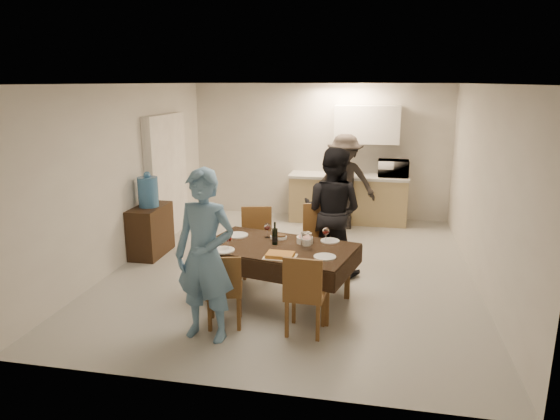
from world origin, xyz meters
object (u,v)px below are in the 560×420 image
Objects in this scene: dining_table at (278,248)px; person_far at (332,211)px; savoury_tart at (280,255)px; microwave at (393,168)px; water_pitcher at (306,241)px; person_near at (205,256)px; console at (151,231)px; wine_bottle at (275,233)px; water_jug at (148,192)px; person_kitchen at (344,182)px.

dining_table is 1.11× the size of person_far.
microwave is (1.33, 4.15, 0.34)m from savoury_tart.
water_pitcher is 0.11× the size of person_near.
console is 2.87m from person_far.
wine_bottle is 0.47m from savoury_tart.
water_jug is 0.25× the size of person_near.
wine_bottle reaches higher than savoury_tart.
water_pitcher is at bearing 56.23° from person_near.
wine_bottle is 0.16× the size of person_far.
microwave reaches higher than wine_bottle.
savoury_tart is (0.15, -0.43, -0.12)m from wine_bottle.
person_far is at bearing -90.27° from person_kitchen.
person_far is (0.60, 1.00, 0.05)m from wine_bottle.
water_jug is 2.26× the size of water_pitcher.
dining_table is 7.05× the size of wine_bottle.
person_near reaches higher than wine_bottle.
water_jug is 3.51m from person_kitchen.
person_kitchen is (-0.87, -0.45, -0.20)m from microwave.
microwave is at bearing -90.68° from person_far.
dining_table is at bearing 104.74° from savoury_tart.
console is 2.93m from person_near.
dining_table is 4.05m from microwave.
wine_bottle is 1.40× the size of water_pitcher.
person_near is at bearing -104.25° from person_kitchen.
wine_bottle is at bearing -28.61° from console.
water_pitcher is at bearing -26.58° from water_jug.
person_far reaches higher than console.
savoury_tart is at bearing -34.69° from console.
savoury_tart is 1.51m from person_far.
wine_bottle is at bearing 76.24° from person_far.
person_kitchen is (0.01, 2.27, -0.03)m from person_far.
wine_bottle is (2.22, -1.21, -0.16)m from water_jug.
person_kitchen is at bearing 36.07° from water_jug.
person_far is (-0.88, -2.72, -0.17)m from microwave.
console reaches higher than savoury_tart.
person_far reaches higher than microwave.
savoury_tart is at bearing 72.26° from microwave.
water_jug is 0.26× the size of person_kitchen.
person_near reaches higher than microwave.
savoury_tart reaches higher than dining_table.
water_jug is (0.00, -0.00, 0.61)m from console.
water_jug reaches higher than water_pitcher.
water_pitcher is at bearing -93.57° from person_kitchen.
wine_bottle is at bearing -100.56° from person_kitchen.
savoury_tart is (-0.25, -0.33, -0.08)m from water_pitcher.
dining_table is 0.19m from wine_bottle.
microwave reaches higher than savoury_tart.
person_near is 1.01× the size of person_far.
person_far is at bearing 75.91° from dining_table.
dining_table is at bearing -29.05° from console.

